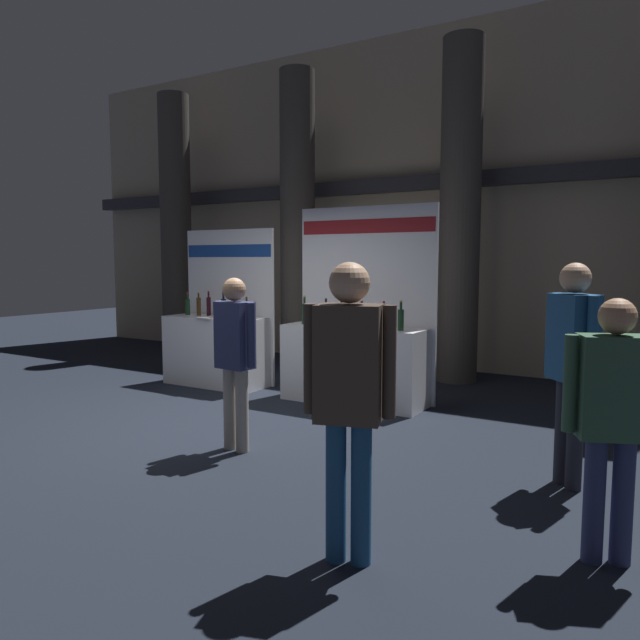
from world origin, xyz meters
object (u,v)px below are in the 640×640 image
at_px(visitor_5, 572,354).
at_px(exhibitor_booth_0, 217,344).
at_px(visitor_1, 235,350).
at_px(visitor_2, 349,384).
at_px(visitor_4, 613,408).
at_px(exhibitor_booth_1, 355,355).

bearing_deg(visitor_5, exhibitor_booth_0, -150.83).
bearing_deg(visitor_5, visitor_1, -120.42).
bearing_deg(visitor_2, visitor_1, -51.38).
xyz_separation_m(visitor_4, visitor_5, (-0.40, 1.18, 0.13)).
relative_size(exhibitor_booth_0, exhibitor_booth_1, 0.90).
relative_size(visitor_1, visitor_4, 1.03).
bearing_deg(visitor_5, visitor_2, -68.78).
bearing_deg(visitor_2, exhibitor_booth_0, -58.08).
distance_m(exhibitor_booth_0, visitor_2, 5.45).
bearing_deg(visitor_2, visitor_4, -166.31).
xyz_separation_m(visitor_2, visitor_5, (0.94, 1.97, -0.01)).
bearing_deg(exhibitor_booth_0, visitor_2, -41.00).
xyz_separation_m(exhibitor_booth_0, visitor_2, (4.09, -3.56, 0.50)).
xyz_separation_m(exhibitor_booth_0, exhibitor_booth_1, (2.24, 0.07, 0.02)).
distance_m(exhibitor_booth_1, visitor_4, 4.28).
bearing_deg(visitor_1, visitor_4, 177.55).
height_order(exhibitor_booth_0, visitor_1, exhibitor_booth_0).
relative_size(exhibitor_booth_0, visitor_5, 1.26).
bearing_deg(visitor_4, visitor_5, -94.74).
relative_size(visitor_4, visitor_5, 0.89).
distance_m(exhibitor_booth_0, visitor_4, 6.10).
relative_size(visitor_1, visitor_2, 0.92).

